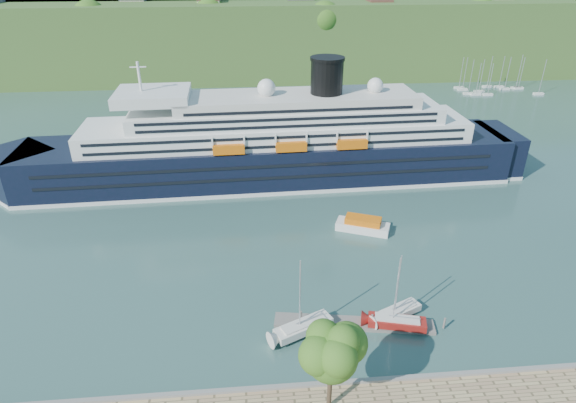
% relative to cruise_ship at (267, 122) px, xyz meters
% --- Properties ---
extents(ground, '(400.00, 400.00, 0.00)m').
position_rel_cruise_ship_xyz_m(ground, '(5.87, -50.12, -11.35)').
color(ground, '#2C4F48').
rests_on(ground, ground).
extents(far_hillside, '(400.00, 50.00, 24.00)m').
position_rel_cruise_ship_xyz_m(far_hillside, '(5.87, 94.88, 0.65)').
color(far_hillside, '#355522').
rests_on(far_hillside, ground).
extents(quay_coping, '(220.00, 0.50, 0.30)m').
position_rel_cruise_ship_xyz_m(quay_coping, '(5.87, -50.32, -10.20)').
color(quay_coping, slate).
rests_on(quay_coping, promenade).
extents(cruise_ship, '(101.51, 17.75, 22.71)m').
position_rel_cruise_ship_xyz_m(cruise_ship, '(0.00, 0.00, 0.00)').
color(cruise_ship, black).
rests_on(cruise_ship, ground).
extents(promenade_tree, '(6.40, 6.40, 10.59)m').
position_rel_cruise_ship_xyz_m(promenade_tree, '(2.86, -52.91, -5.06)').
color(promenade_tree, '#325D18').
rests_on(promenade_tree, promenade).
extents(floating_pontoon, '(18.70, 5.22, 0.41)m').
position_rel_cruise_ship_xyz_m(floating_pontoon, '(7.83, -41.10, -11.15)').
color(floating_pontoon, gray).
rests_on(floating_pontoon, ground).
extents(sailboat_white_near, '(7.81, 5.16, 9.85)m').
position_rel_cruise_ship_xyz_m(sailboat_white_near, '(1.78, -42.03, -6.43)').
color(sailboat_white_near, silver).
rests_on(sailboat_white_near, ground).
extents(sailboat_red, '(7.54, 3.74, 9.39)m').
position_rel_cruise_ship_xyz_m(sailboat_red, '(12.60, -42.14, -6.66)').
color(sailboat_red, maroon).
rests_on(sailboat_red, ground).
extents(sailboat_white_far, '(6.90, 4.57, 8.71)m').
position_rel_cruise_ship_xyz_m(sailboat_white_far, '(13.20, -40.35, -7.00)').
color(sailboat_white_far, silver).
rests_on(sailboat_white_far, ground).
extents(tender_launch, '(8.71, 5.78, 2.28)m').
position_rel_cruise_ship_xyz_m(tender_launch, '(13.66, -20.16, -10.21)').
color(tender_launch, '#D9640C').
rests_on(tender_launch, ground).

